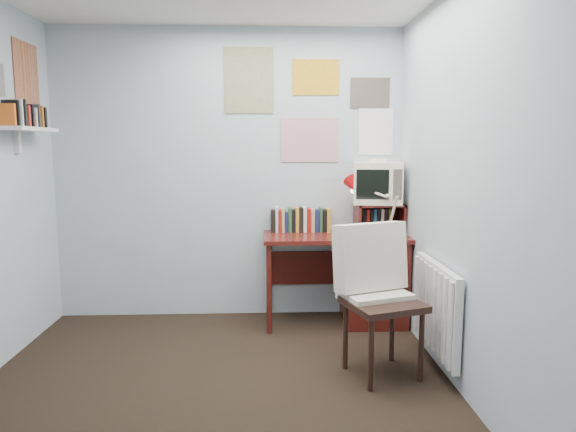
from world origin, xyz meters
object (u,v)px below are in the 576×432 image
at_px(desk, 367,276).
at_px(wall_shelf, 28,129).
at_px(radiator, 436,308).
at_px(crt_tv, 378,181).
at_px(desk_chair, 383,304).
at_px(tv_riser, 379,218).
at_px(desk_lamp, 398,210).

bearing_deg(desk, wall_shelf, -171.60).
bearing_deg(wall_shelf, radiator, -10.89).
bearing_deg(crt_tv, radiator, -70.03).
relative_size(desk_chair, wall_shelf, 1.56).
distance_m(crt_tv, wall_shelf, 2.76).
bearing_deg(tv_riser, crt_tv, 126.08).
distance_m(desk, wall_shelf, 2.87).
bearing_deg(crt_tv, desk_chair, -89.72).
height_order(desk_lamp, radiator, desk_lamp).
bearing_deg(tv_riser, desk, -137.04).
relative_size(desk_lamp, wall_shelf, 0.72).
relative_size(desk, crt_tv, 2.97).
height_order(radiator, wall_shelf, wall_shelf).
xyz_separation_m(desk_chair, radiator, (0.39, 0.10, -0.06)).
xyz_separation_m(desk_lamp, wall_shelf, (-2.78, -0.23, 0.64)).
xyz_separation_m(tv_riser, wall_shelf, (-2.69, -0.49, 0.74)).
height_order(desk, wall_shelf, wall_shelf).
bearing_deg(tv_riser, desk_lamp, -69.85).
distance_m(desk_chair, tv_riser, 1.23).
distance_m(desk, crt_tv, 0.81).
bearing_deg(desk, desk_lamp, -34.50).
bearing_deg(desk_lamp, desk_chair, -94.64).
height_order(desk_chair, radiator, desk_chair).
distance_m(desk_chair, radiator, 0.40).
bearing_deg(tv_riser, radiator, -80.72).
distance_m(tv_riser, crt_tv, 0.32).
distance_m(tv_riser, radiator, 1.15).
xyz_separation_m(tv_riser, crt_tv, (-0.01, 0.02, 0.32)).
height_order(desk, radiator, desk).
height_order(desk, tv_riser, tv_riser).
relative_size(crt_tv, radiator, 0.50).
height_order(desk_chair, crt_tv, crt_tv).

